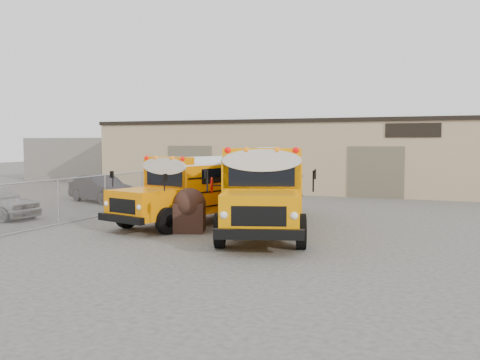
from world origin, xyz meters
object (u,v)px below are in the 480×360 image
at_px(tarp_bundle, 190,210).
at_px(school_bus_right, 268,171).
at_px(school_bus_left, 289,175).
at_px(car_dark, 101,189).

bearing_deg(tarp_bundle, school_bus_right, 89.39).
distance_m(school_bus_left, school_bus_right, 1.07).
distance_m(school_bus_left, tarp_bundle, 8.78).
xyz_separation_m(school_bus_left, school_bus_right, (-0.99, -0.34, 0.21)).
xyz_separation_m(school_bus_right, tarp_bundle, (-0.09, -8.35, -0.96)).
height_order(school_bus_right, tarp_bundle, school_bus_right).
relative_size(school_bus_right, tarp_bundle, 6.77).
bearing_deg(school_bus_left, school_bus_right, -161.24).
xyz_separation_m(school_bus_left, car_dark, (-9.93, -1.87, -0.84)).
distance_m(school_bus_left, car_dark, 10.14).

